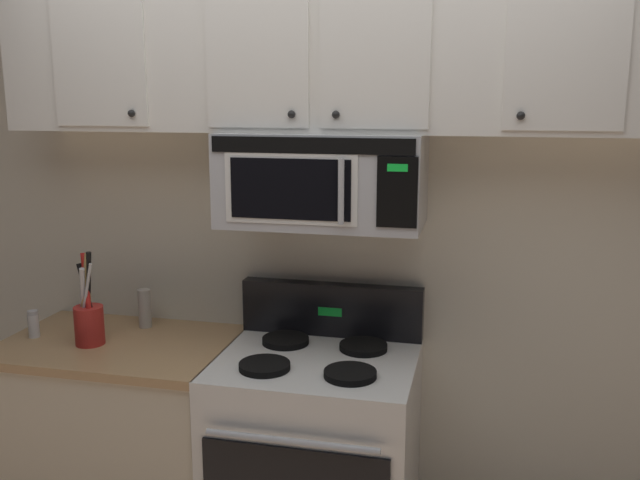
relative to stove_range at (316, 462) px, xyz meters
The scene contains 8 objects.
back_wall 0.95m from the stove_range, 90.00° to the left, with size 5.20×0.10×2.70m, color silver.
stove_range is the anchor object (origin of this frame).
over_range_microwave 1.11m from the stove_range, 90.14° to the left, with size 0.76×0.43×0.35m.
upper_cabinets 1.56m from the stove_range, 90.00° to the left, with size 2.50×0.36×0.55m.
counter_segment 0.84m from the stove_range, behind, with size 0.93×0.65×0.90m.
utensil_crock_red 1.08m from the stove_range, behind, with size 0.12×0.12×0.38m.
salt_shaker 1.30m from the stove_range, behind, with size 0.05×0.05×0.11m.
pepper_mill 0.98m from the stove_range, 166.67° to the left, with size 0.06×0.06×0.17m, color #B7B2A8.
Camera 1 is at (0.58, -1.99, 1.88)m, focal length 38.73 mm.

